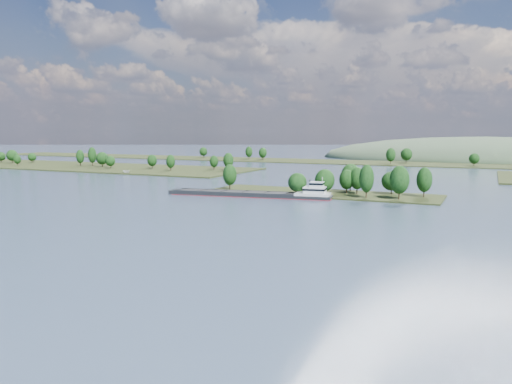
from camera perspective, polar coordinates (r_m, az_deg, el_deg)
The scene contains 7 objects.
ground at distance 162.98m, azimuth 1.06°, elevation -2.63°, with size 1800.00×1800.00×0.00m, color #334459.
tree_island at distance 215.26m, azimuth 9.35°, elevation 0.77°, with size 100.00×33.43×14.67m.
left_bank at distance 411.49m, azimuth -20.44°, elevation 2.87°, with size 300.00×80.00×15.94m.
back_shoreline at distance 430.95m, azimuth 17.69°, elevation 3.13°, with size 900.00×60.00×14.84m.
hill_west at distance 527.32m, azimuth 24.63°, elevation 3.39°, with size 320.00×160.00×44.00m, color #394D35.
cargo_barge at distance 207.82m, azimuth 0.44°, elevation -0.21°, with size 70.68×18.58×9.49m.
motorboat at distance 330.79m, azimuth -14.59°, elevation 2.24°, with size 2.29×6.08×2.35m, color silver.
Camera 1 is at (65.82, -26.59, 27.20)m, focal length 35.00 mm.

